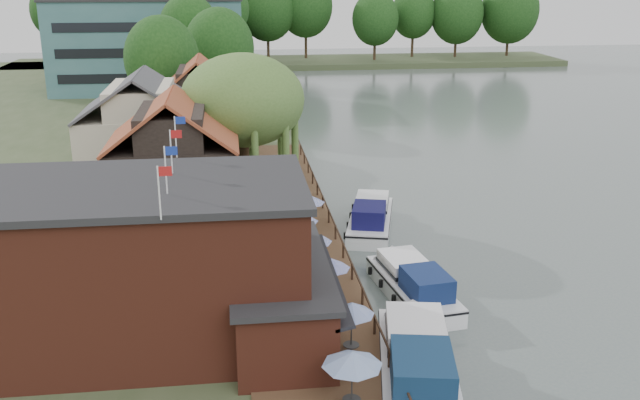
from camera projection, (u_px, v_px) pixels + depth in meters
name	position (u px, v px, depth m)	size (l,w,h in m)	color
ground	(472.00, 328.00, 35.02)	(260.00, 260.00, 0.00)	#4E5A5A
land_bank	(25.00, 159.00, 64.29)	(50.00, 140.00, 1.00)	#384728
quay_deck	(291.00, 242.00, 43.17)	(6.00, 50.00, 0.10)	#47301E
quay_rail	(334.00, 230.00, 43.83)	(0.20, 49.00, 1.00)	black
pub	(175.00, 262.00, 30.96)	(20.00, 11.00, 7.30)	maroon
hotel_block	(149.00, 45.00, 96.24)	(25.40, 12.40, 12.30)	#38666B
cottage_a	(174.00, 162.00, 44.81)	(8.60, 7.60, 8.50)	black
cottage_b	(143.00, 130.00, 53.89)	(9.60, 8.60, 8.50)	beige
cottage_c	(200.00, 107.00, 62.86)	(7.60, 7.60, 8.50)	black
willow	(244.00, 128.00, 49.78)	(8.60, 8.60, 10.43)	#476B2D
umbrella_0	(352.00, 380.00, 26.36)	(2.28, 2.28, 2.38)	#1B4694
umbrella_1	(351.00, 328.00, 30.23)	(1.97, 1.97, 2.38)	#1B3D99
umbrella_2	(313.00, 307.00, 32.09)	(1.97, 1.97, 2.38)	navy
umbrella_3	(330.00, 280.00, 34.86)	(2.02, 2.02, 2.38)	navy
umbrella_4	(313.00, 253.00, 38.21)	(2.10, 2.10, 2.38)	navy
umbrella_5	(300.00, 232.00, 41.27)	(2.14, 2.14, 2.38)	#1C2E9C
umbrella_6	(308.00, 212.00, 44.60)	(2.17, 2.17, 2.38)	navy
cruiser_0	(418.00, 358.00, 29.78)	(3.45, 10.67, 2.62)	silver
cruiser_1	(413.00, 279.00, 37.82)	(2.97, 9.21, 2.21)	white
cruiser_2	(371.00, 214.00, 47.94)	(3.05, 9.43, 2.27)	silver
bank_tree_0	(163.00, 76.00, 70.14)	(7.33, 7.33, 11.69)	#143811
bank_tree_1	(220.00, 62.00, 79.16)	(7.73, 7.73, 11.98)	#143811
bank_tree_2	(190.00, 50.00, 86.31)	(7.20, 7.20, 13.14)	#143811
bank_tree_3	(180.00, 42.00, 102.87)	(8.96, 8.96, 11.80)	#143811
bank_tree_4	(226.00, 29.00, 110.72)	(7.20, 7.20, 14.10)	#143811
bank_tree_5	(188.00, 28.00, 118.28)	(8.47, 8.47, 13.18)	#143811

